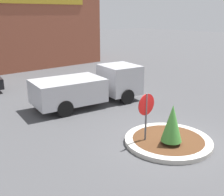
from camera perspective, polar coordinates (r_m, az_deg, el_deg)
ground_plane at (r=11.27m, az=11.27°, el=-8.94°), size 120.00×120.00×0.00m
traffic_island at (r=11.24m, az=11.30°, el=-8.54°), size 3.36×3.36×0.17m
stop_sign at (r=10.53m, az=6.96°, el=-2.32°), size 0.82×0.07×2.03m
island_shrub at (r=10.50m, az=12.13°, el=-5.01°), size 0.77×0.77×1.53m
utility_truck at (r=15.27m, az=-4.42°, el=2.42°), size 6.21×2.95×2.00m
storefront_building at (r=28.03m, az=-17.83°, el=13.23°), size 13.65×6.07×6.80m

